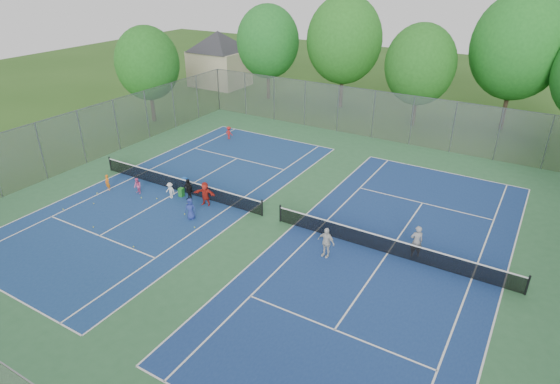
# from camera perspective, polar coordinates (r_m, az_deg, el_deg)

# --- Properties ---
(ground) EXTENTS (120.00, 120.00, 0.00)m
(ground) POSITION_cam_1_polar(r_m,az_deg,el_deg) (27.12, -1.09, -3.27)
(ground) COLOR #2A5219
(ground) RESTS_ON ground
(court_pad) EXTENTS (32.00, 32.00, 0.01)m
(court_pad) POSITION_cam_1_polar(r_m,az_deg,el_deg) (27.12, -1.09, -3.26)
(court_pad) COLOR #2F643B
(court_pad) RESTS_ON ground
(court_left) EXTENTS (10.97, 23.77, 0.01)m
(court_left) POSITION_cam_1_polar(r_m,az_deg,el_deg) (30.97, -12.16, 0.14)
(court_left) COLOR navy
(court_left) RESTS_ON court_pad
(court_right) EXTENTS (10.97, 23.77, 0.01)m
(court_right) POSITION_cam_1_polar(r_m,az_deg,el_deg) (24.68, 12.97, -7.30)
(court_right) COLOR navy
(court_right) RESTS_ON court_pad
(net_left) EXTENTS (12.87, 0.10, 0.91)m
(net_left) POSITION_cam_1_polar(r_m,az_deg,el_deg) (30.78, -12.23, 0.87)
(net_left) COLOR black
(net_left) RESTS_ON ground
(net_right) EXTENTS (12.87, 0.10, 0.91)m
(net_right) POSITION_cam_1_polar(r_m,az_deg,el_deg) (24.44, 13.08, -6.45)
(net_right) COLOR black
(net_right) RESTS_ON ground
(fence_north) EXTENTS (32.00, 0.10, 4.00)m
(fence_north) POSITION_cam_1_polar(r_m,az_deg,el_deg) (39.74, 11.31, 9.24)
(fence_north) COLOR gray
(fence_north) RESTS_ON ground
(fence_west) EXTENTS (0.10, 32.00, 4.00)m
(fence_west) POSITION_cam_1_polar(r_m,az_deg,el_deg) (36.63, -23.03, 6.13)
(fence_west) COLOR gray
(fence_west) RESTS_ON ground
(house) EXTENTS (11.03, 11.03, 7.30)m
(house) POSITION_cam_1_polar(r_m,az_deg,el_deg) (56.63, -7.51, 16.92)
(house) COLOR #B7A88C
(house) RESTS_ON ground
(tree_nw) EXTENTS (6.40, 6.40, 9.58)m
(tree_nw) POSITION_cam_1_polar(r_m,az_deg,el_deg) (50.19, -1.49, 17.84)
(tree_nw) COLOR #443326
(tree_nw) RESTS_ON ground
(tree_nl) EXTENTS (7.20, 7.20, 10.69)m
(tree_nl) POSITION_cam_1_polar(r_m,az_deg,el_deg) (47.26, 7.84, 17.88)
(tree_nl) COLOR #443326
(tree_nl) RESTS_ON ground
(tree_nc) EXTENTS (6.00, 6.00, 8.85)m
(tree_nc) POSITION_cam_1_polar(r_m,az_deg,el_deg) (43.03, 16.72, 14.64)
(tree_nc) COLOR #443326
(tree_nc) RESTS_ON ground
(tree_nr) EXTENTS (7.60, 7.60, 11.42)m
(tree_nr) POSITION_cam_1_polar(r_m,az_deg,el_deg) (44.54, 27.06, 15.50)
(tree_nr) COLOR #443326
(tree_nr) RESTS_ON ground
(tree_side_w) EXTENTS (5.60, 5.60, 8.47)m
(tree_side_w) POSITION_cam_1_polar(r_m,az_deg,el_deg) (44.23, -15.87, 14.85)
(tree_side_w) COLOR #443326
(tree_side_w) RESTS_ON ground
(ball_crate) EXTENTS (0.38, 0.38, 0.30)m
(ball_crate) POSITION_cam_1_polar(r_m,az_deg,el_deg) (32.10, -11.60, 1.43)
(ball_crate) COLOR blue
(ball_crate) RESTS_ON ground
(ball_hopper) EXTENTS (0.32, 0.32, 0.58)m
(ball_hopper) POSITION_cam_1_polar(r_m,az_deg,el_deg) (30.12, -11.94, -0.05)
(ball_hopper) COLOR #268D2D
(ball_hopper) RESTS_ON ground
(student_a) EXTENTS (0.42, 0.30, 1.08)m
(student_a) POSITION_cam_1_polar(r_m,az_deg,el_deg) (32.18, -20.29, 1.08)
(student_a) COLOR orange
(student_a) RESTS_ON ground
(student_b) EXTENTS (0.61, 0.54, 1.07)m
(student_b) POSITION_cam_1_polar(r_m,az_deg,el_deg) (31.08, -16.98, 0.70)
(student_b) COLOR #E45893
(student_b) RESTS_ON ground
(student_c) EXTENTS (0.69, 0.40, 1.05)m
(student_c) POSITION_cam_1_polar(r_m,az_deg,el_deg) (29.98, -13.22, 0.19)
(student_c) COLOR white
(student_c) RESTS_ON ground
(student_d) EXTENTS (0.89, 0.52, 1.42)m
(student_d) POSITION_cam_1_polar(r_m,az_deg,el_deg) (29.43, -11.09, 0.30)
(student_d) COLOR black
(student_d) RESTS_ON ground
(student_e) EXTENTS (0.75, 0.63, 1.30)m
(student_e) POSITION_cam_1_polar(r_m,az_deg,el_deg) (27.28, -10.87, -2.03)
(student_e) COLOR navy
(student_e) RESTS_ON ground
(student_f) EXTENTS (1.47, 0.74, 1.52)m
(student_f) POSITION_cam_1_polar(r_m,az_deg,el_deg) (28.62, -9.10, -0.22)
(student_f) COLOR red
(student_f) RESTS_ON ground
(child_far_baseline) EXTENTS (0.74, 0.47, 1.09)m
(child_far_baseline) POSITION_cam_1_polar(r_m,az_deg,el_deg) (39.33, -6.24, 7.18)
(child_far_baseline) COLOR red
(child_far_baseline) RESTS_ON ground
(instructor) EXTENTS (0.76, 0.69, 1.75)m
(instructor) POSITION_cam_1_polar(r_m,az_deg,el_deg) (24.37, 16.29, -5.81)
(instructor) COLOR gray
(instructor) RESTS_ON ground
(teen_court_b) EXTENTS (1.00, 0.51, 1.64)m
(teen_court_b) POSITION_cam_1_polar(r_m,az_deg,el_deg) (23.56, 5.63, -6.11)
(teen_court_b) COLOR silver
(teen_court_b) RESTS_ON ground
(tennis_ball_0) EXTENTS (0.07, 0.07, 0.07)m
(tennis_ball_0) POSITION_cam_1_polar(r_m,az_deg,el_deg) (30.88, -24.92, -1.95)
(tennis_ball_0) COLOR gold
(tennis_ball_0) RESTS_ON ground
(tennis_ball_1) EXTENTS (0.07, 0.07, 0.07)m
(tennis_ball_1) POSITION_cam_1_polar(r_m,az_deg,el_deg) (26.62, -10.36, -4.29)
(tennis_ball_1) COLOR #B8D231
(tennis_ball_1) RESTS_ON ground
(tennis_ball_2) EXTENTS (0.07, 0.07, 0.07)m
(tennis_ball_2) POSITION_cam_1_polar(r_m,az_deg,el_deg) (25.68, -17.41, -6.42)
(tennis_ball_2) COLOR gold
(tennis_ball_2) RESTS_ON ground
(tennis_ball_3) EXTENTS (0.07, 0.07, 0.07)m
(tennis_ball_3) POSITION_cam_1_polar(r_m,az_deg,el_deg) (28.07, -11.54, -2.68)
(tennis_ball_3) COLOR yellow
(tennis_ball_3) RESTS_ON ground
(tennis_ball_4) EXTENTS (0.07, 0.07, 0.07)m
(tennis_ball_4) POSITION_cam_1_polar(r_m,az_deg,el_deg) (29.23, -11.23, -1.40)
(tennis_ball_4) COLOR #AFD531
(tennis_ball_4) RESTS_ON ground
(tennis_ball_5) EXTENTS (0.07, 0.07, 0.07)m
(tennis_ball_5) POSITION_cam_1_polar(r_m,az_deg,el_deg) (28.22, -21.80, -4.02)
(tennis_ball_5) COLOR gold
(tennis_ball_5) RESTS_ON ground
(tennis_ball_6) EXTENTS (0.07, 0.07, 0.07)m
(tennis_ball_6) POSITION_cam_1_polar(r_m,az_deg,el_deg) (32.12, -21.40, -0.17)
(tennis_ball_6) COLOR #DCED37
(tennis_ball_6) RESTS_ON ground
(tennis_ball_7) EXTENTS (0.07, 0.07, 0.07)m
(tennis_ball_7) POSITION_cam_1_polar(r_m,az_deg,el_deg) (30.61, -16.53, -0.70)
(tennis_ball_7) COLOR #C1E936
(tennis_ball_7) RESTS_ON ground
(tennis_ball_8) EXTENTS (0.07, 0.07, 0.07)m
(tennis_ball_8) POSITION_cam_1_polar(r_m,az_deg,el_deg) (30.84, -21.76, -1.35)
(tennis_ball_8) COLOR gold
(tennis_ball_8) RESTS_ON ground
(tennis_ball_9) EXTENTS (0.07, 0.07, 0.07)m
(tennis_ball_9) POSITION_cam_1_polar(r_m,az_deg,el_deg) (30.24, -14.79, -0.81)
(tennis_ball_9) COLOR #BBD531
(tennis_ball_9) RESTS_ON ground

